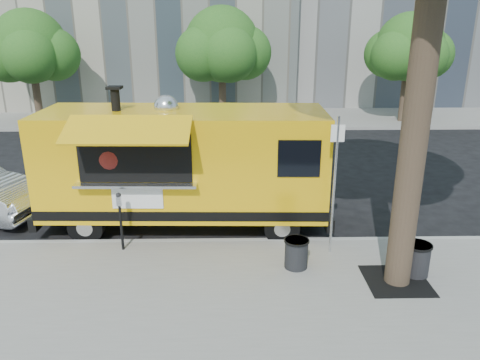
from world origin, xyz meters
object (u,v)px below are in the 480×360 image
(far_tree_b, at_px, (222,45))
(trash_bin_right, at_px, (296,253))
(food_truck, at_px, (183,164))
(far_tree_c, at_px, (409,47))
(parking_meter, at_px, (120,215))
(trash_bin_left, at_px, (416,258))
(far_tree_a, at_px, (30,47))
(sign_post, at_px, (335,178))

(far_tree_b, relative_size, trash_bin_right, 8.96)
(food_truck, bearing_deg, far_tree_c, 52.94)
(parking_meter, distance_m, trash_bin_left, 6.18)
(trash_bin_left, distance_m, trash_bin_right, 2.36)
(far_tree_a, distance_m, sign_post, 18.14)
(far_tree_c, xyz_separation_m, food_truck, (-9.76, -12.23, -2.08))
(far_tree_b, height_order, far_tree_c, far_tree_b)
(far_tree_a, xyz_separation_m, sign_post, (11.55, -13.85, -1.93))
(parking_meter, bearing_deg, food_truck, 50.86)
(far_tree_c, distance_m, sign_post, 15.48)
(far_tree_a, height_order, parking_meter, far_tree_a)
(far_tree_b, xyz_separation_m, food_truck, (-0.76, -12.53, -2.19))
(far_tree_b, distance_m, far_tree_c, 9.01)
(food_truck, xyz_separation_m, trash_bin_left, (4.81, -2.72, -1.14))
(far_tree_b, xyz_separation_m, far_tree_c, (9.00, -0.30, -0.12))
(trash_bin_left, bearing_deg, trash_bin_right, 171.63)
(trash_bin_right, bearing_deg, far_tree_b, 96.56)
(food_truck, bearing_deg, sign_post, -25.91)
(far_tree_a, height_order, far_tree_c, far_tree_a)
(far_tree_a, distance_m, trash_bin_left, 20.04)
(far_tree_c, distance_m, food_truck, 15.79)
(parking_meter, bearing_deg, far_tree_c, 51.34)
(far_tree_b, bearing_deg, far_tree_c, -1.91)
(far_tree_a, height_order, food_truck, far_tree_a)
(far_tree_a, bearing_deg, trash_bin_left, -48.70)
(far_tree_a, height_order, trash_bin_left, far_tree_a)
(far_tree_b, distance_m, sign_post, 14.61)
(parking_meter, xyz_separation_m, trash_bin_right, (3.71, -0.86, -0.50))
(food_truck, bearing_deg, trash_bin_right, -42.27)
(trash_bin_left, relative_size, trash_bin_right, 1.08)
(far_tree_b, distance_m, food_truck, 12.74)
(far_tree_c, bearing_deg, parking_meter, -128.66)
(far_tree_a, distance_m, parking_meter, 15.59)
(trash_bin_right, bearing_deg, food_truck, 136.19)
(far_tree_c, bearing_deg, far_tree_b, 178.09)
(parking_meter, bearing_deg, sign_post, -2.52)
(food_truck, bearing_deg, far_tree_b, 88.05)
(far_tree_c, relative_size, food_truck, 0.73)
(trash_bin_left, bearing_deg, food_truck, 150.51)
(far_tree_b, relative_size, trash_bin_left, 8.30)
(far_tree_a, relative_size, food_truck, 0.75)
(far_tree_b, height_order, parking_meter, far_tree_b)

